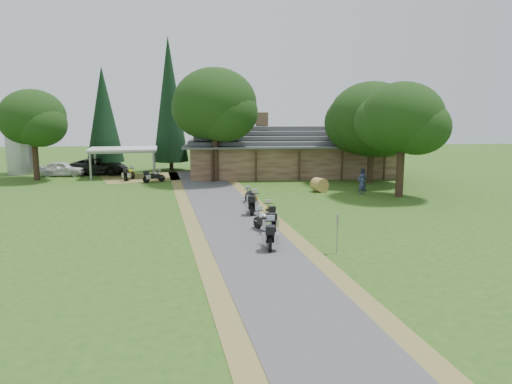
{
  "coord_description": "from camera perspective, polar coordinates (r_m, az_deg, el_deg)",
  "views": [
    {
      "loc": [
        -1.28,
        -25.64,
        7.05
      ],
      "look_at": [
        0.95,
        5.01,
        1.6
      ],
      "focal_mm": 35.0,
      "sensor_mm": 36.0,
      "label": 1
    }
  ],
  "objects": [
    {
      "name": "oak_lodge_left",
      "position": [
        45.61,
        -4.72,
        8.32
      ],
      "size": [
        7.57,
        7.57,
        11.38
      ],
      "primitive_type": null,
      "color": "black",
      "rests_on": "ground"
    },
    {
      "name": "motorcycle_row_e",
      "position": [
        35.58,
        -0.73,
        -0.39
      ],
      "size": [
        0.97,
        1.84,
        1.2
      ],
      "primitive_type": null,
      "rotation": [
        0.0,
        0.0,
        1.81
      ],
      "color": "black",
      "rests_on": "ground"
    },
    {
      "name": "silo",
      "position": [
        56.04,
        -25.23,
        5.06
      ],
      "size": [
        3.2,
        3.2,
        6.21
      ],
      "primitive_type": "cylinder",
      "rotation": [
        0.0,
        0.0,
        -0.05
      ],
      "color": "gray",
      "rests_on": "ground"
    },
    {
      "name": "motorcycle_row_d",
      "position": [
        32.49,
        -0.27,
        -1.16
      ],
      "size": [
        1.1,
        2.23,
        1.46
      ],
      "primitive_type": null,
      "rotation": [
        0.0,
        0.0,
        1.37
      ],
      "color": "#BE4313",
      "rests_on": "ground"
    },
    {
      "name": "person_b",
      "position": [
        41.66,
        12.01,
        1.61
      ],
      "size": [
        0.75,
        0.66,
        2.18
      ],
      "primitive_type": "imported",
      "rotation": [
        0.0,
        0.0,
        2.73
      ],
      "color": "navy",
      "rests_on": "ground"
    },
    {
      "name": "hay_bale",
      "position": [
        40.7,
        7.26,
        0.81
      ],
      "size": [
        1.47,
        1.42,
        1.14
      ],
      "primitive_type": "cylinder",
      "rotation": [
        1.57,
        0.0,
        0.43
      ],
      "color": "olive",
      "rests_on": "ground"
    },
    {
      "name": "cedar_near",
      "position": [
        54.04,
        -9.85,
        9.87
      ],
      "size": [
        3.72,
        3.72,
        14.02
      ],
      "primitive_type": "cone",
      "color": "black",
      "rests_on": "ground"
    },
    {
      "name": "motorcycle_carport_b",
      "position": [
        46.22,
        -11.59,
        1.86
      ],
      "size": [
        1.9,
        1.37,
        1.25
      ],
      "primitive_type": null,
      "rotation": [
        0.0,
        0.0,
        0.47
      ],
      "color": "gray",
      "rests_on": "ground"
    },
    {
      "name": "motorcycle_carport_a",
      "position": [
        48.08,
        -14.28,
        2.09
      ],
      "size": [
        1.04,
        1.97,
        1.29
      ],
      "primitive_type": null,
      "rotation": [
        0.0,
        0.0,
        1.33
      ],
      "color": "#DABE00",
      "rests_on": "ground"
    },
    {
      "name": "oak_lodge_right",
      "position": [
        45.85,
        13.09,
        6.74
      ],
      "size": [
        7.8,
        7.8,
        9.21
      ],
      "primitive_type": null,
      "color": "black",
      "rests_on": "ground"
    },
    {
      "name": "motorcycle_row_b",
      "position": [
        27.82,
        0.97,
        -3.21
      ],
      "size": [
        1.43,
        2.04,
        1.34
      ],
      "primitive_type": null,
      "rotation": [
        0.0,
        0.0,
        2.03
      ],
      "color": "#AFB2B7",
      "rests_on": "ground"
    },
    {
      "name": "carport",
      "position": [
        50.52,
        -14.87,
        3.3
      ],
      "size": [
        6.9,
        5.01,
        2.8
      ],
      "primitive_type": null,
      "rotation": [
        0.0,
        0.0,
        0.12
      ],
      "color": "silver",
      "rests_on": "ground"
    },
    {
      "name": "oak_silo",
      "position": [
        50.64,
        -24.1,
        6.54
      ],
      "size": [
        6.0,
        6.0,
        9.42
      ],
      "primitive_type": null,
      "color": "black",
      "rests_on": "ground"
    },
    {
      "name": "sign_post",
      "position": [
        24.1,
        9.26,
        -4.74
      ],
      "size": [
        0.34,
        0.06,
        1.9
      ],
      "primitive_type": null,
      "color": "gray",
      "rests_on": "ground"
    },
    {
      "name": "lodge",
      "position": [
        50.38,
        4.17,
        4.79
      ],
      "size": [
        21.4,
        9.4,
        4.9
      ],
      "primitive_type": null,
      "color": "brown",
      "rests_on": "ground"
    },
    {
      "name": "person_a",
      "position": [
        39.87,
        11.97,
        1.09
      ],
      "size": [
        0.67,
        0.58,
        1.97
      ],
      "primitive_type": "imported",
      "rotation": [
        0.0,
        0.0,
        3.53
      ],
      "color": "navy",
      "rests_on": "ground"
    },
    {
      "name": "motorcycle_row_a",
      "position": [
        24.83,
        1.67,
        -4.7
      ],
      "size": [
        0.93,
        2.2,
        1.46
      ],
      "primitive_type": null,
      "rotation": [
        0.0,
        0.0,
        1.46
      ],
      "color": "navy",
      "rests_on": "ground"
    },
    {
      "name": "motorcycle_row_c",
      "position": [
        30.11,
        1.58,
        -2.26
      ],
      "size": [
        0.75,
        1.88,
        1.26
      ],
      "primitive_type": null,
      "rotation": [
        0.0,
        0.0,
        1.66
      ],
      "color": "gold",
      "rests_on": "ground"
    },
    {
      "name": "car_white_sedan",
      "position": [
        52.76,
        -21.28,
        2.7
      ],
      "size": [
        2.39,
        5.56,
        1.85
      ],
      "primitive_type": "imported",
      "rotation": [
        0.0,
        0.0,
        1.56
      ],
      "color": "silver",
      "rests_on": "ground"
    },
    {
      "name": "oak_driveway",
      "position": [
        39.35,
        16.34,
        6.52
      ],
      "size": [
        6.2,
        6.2,
        9.79
      ],
      "primitive_type": null,
      "color": "black",
      "rests_on": "ground"
    },
    {
      "name": "driveway",
      "position": [
        30.48,
        -2.59,
        -3.33
      ],
      "size": [
        51.95,
        51.95,
        0.0
      ],
      "primitive_type": "plane",
      "rotation": [
        0.0,
        0.0,
        0.14
      ],
      "color": "#49494C",
      "rests_on": "ground"
    },
    {
      "name": "cedar_far",
      "position": [
        54.92,
        -17.0,
        7.95
      ],
      "size": [
        3.85,
        3.85,
        10.89
      ],
      "primitive_type": "cone",
      "color": "black",
      "rests_on": "ground"
    },
    {
      "name": "ground",
      "position": [
        26.62,
        -1.27,
        -5.3
      ],
      "size": [
        120.0,
        120.0,
        0.0
      ],
      "primitive_type": "plane",
      "color": "#295116",
      "rests_on": "ground"
    },
    {
      "name": "car_dark_suv",
      "position": [
        52.89,
        -17.59,
        3.25
      ],
      "size": [
        3.43,
        6.62,
        2.43
      ],
      "primitive_type": "imported",
      "rotation": [
        0.0,
        0.0,
        1.45
      ],
      "color": "black",
      "rests_on": "ground"
    }
  ]
}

